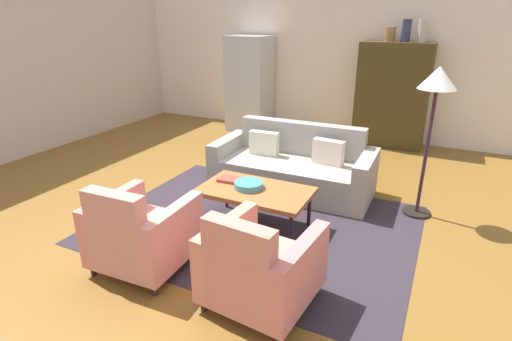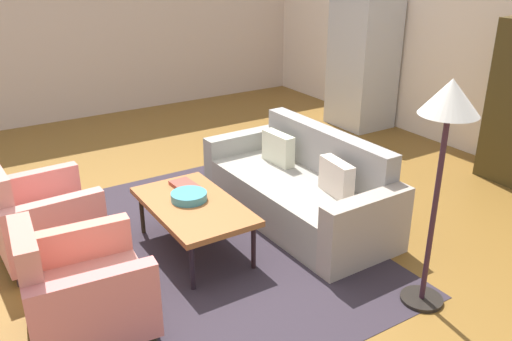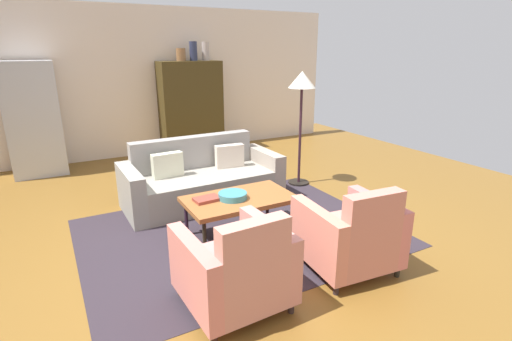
{
  "view_description": "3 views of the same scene",
  "coord_description": "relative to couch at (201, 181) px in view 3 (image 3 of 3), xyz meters",
  "views": [
    {
      "loc": [
        1.96,
        -3.43,
        2.21
      ],
      "look_at": [
        0.2,
        0.18,
        0.64
      ],
      "focal_mm": 27.87,
      "sensor_mm": 36.0,
      "label": 1
    },
    {
      "loc": [
        4.02,
        -1.66,
        2.51
      ],
      "look_at": [
        0.51,
        0.56,
        0.76
      ],
      "focal_mm": 37.7,
      "sensor_mm": 36.0,
      "label": 2
    },
    {
      "loc": [
        -1.53,
        -3.51,
        2.04
      ],
      "look_at": [
        0.52,
        0.22,
        0.69
      ],
      "focal_mm": 27.16,
      "sensor_mm": 36.0,
      "label": 3
    }
  ],
  "objects": [
    {
      "name": "area_rug",
      "position": [
        0.0,
        -1.14,
        -0.28
      ],
      "size": [
        3.4,
        2.6,
        0.01
      ],
      "primitive_type": "cube",
      "color": "#2F272F",
      "rests_on": "ground"
    },
    {
      "name": "wall_back",
      "position": [
        -0.23,
        2.95,
        1.11
      ],
      "size": [
        8.64,
        0.12,
        2.8
      ],
      "primitive_type": "cube",
      "color": "beige",
      "rests_on": "ground"
    },
    {
      "name": "armchair_left",
      "position": [
        -0.6,
        -2.35,
        0.06
      ],
      "size": [
        0.83,
        0.83,
        0.88
      ],
      "rotation": [
        0.0,
        0.0,
        0.04
      ],
      "color": "#2C2C1E",
      "rests_on": "ground"
    },
    {
      "name": "fruit_bowl",
      "position": [
        -0.08,
        -1.19,
        0.2
      ],
      "size": [
        0.31,
        0.31,
        0.07
      ],
      "primitive_type": "cylinder",
      "color": "teal",
      "rests_on": "coffee_table"
    },
    {
      "name": "armchair_right",
      "position": [
        0.6,
        -2.35,
        0.06
      ],
      "size": [
        0.87,
        0.87,
        0.88
      ],
      "rotation": [
        0.0,
        0.0,
        -0.09
      ],
      "color": "black",
      "rests_on": "ground"
    },
    {
      "name": "vase_tall",
      "position": [
        0.67,
        2.6,
        1.63
      ],
      "size": [
        0.18,
        0.18,
        0.23
      ],
      "primitive_type": "cylinder",
      "color": "#8B5F3A",
      "rests_on": "cabinet"
    },
    {
      "name": "couch",
      "position": [
        0.0,
        0.0,
        0.0
      ],
      "size": [
        2.12,
        0.94,
        0.86
      ],
      "rotation": [
        0.0,
        0.0,
        3.16
      ],
      "color": "gray",
      "rests_on": "ground"
    },
    {
      "name": "refrigerator",
      "position": [
        -1.93,
        2.5,
        0.64
      ],
      "size": [
        0.8,
        0.73,
        1.85
      ],
      "color": "#B7BABF",
      "rests_on": "ground"
    },
    {
      "name": "ground_plane",
      "position": [
        -0.23,
        -1.28,
        -0.29
      ],
      "size": [
        10.37,
        10.37,
        0.0
      ],
      "primitive_type": "plane",
      "color": "brown"
    },
    {
      "name": "vase_round",
      "position": [
        0.92,
        2.6,
        1.69
      ],
      "size": [
        0.15,
        0.15,
        0.36
      ],
      "primitive_type": "cylinder",
      "color": "#2A304D",
      "rests_on": "cabinet"
    },
    {
      "name": "floor_lamp",
      "position": [
        1.6,
        -0.06,
        1.16
      ],
      "size": [
        0.4,
        0.4,
        1.72
      ],
      "color": "black",
      "rests_on": "ground"
    },
    {
      "name": "vase_small",
      "position": [
        1.17,
        2.6,
        1.69
      ],
      "size": [
        0.14,
        0.14,
        0.35
      ],
      "primitive_type": "cylinder",
      "color": "#B2A39B",
      "rests_on": "cabinet"
    },
    {
      "name": "coffee_table",
      "position": [
        0.0,
        -1.19,
        0.13
      ],
      "size": [
        1.2,
        0.7,
        0.46
      ],
      "color": "black",
      "rests_on": "ground"
    },
    {
      "name": "book_stack",
      "position": [
        -0.35,
        -1.1,
        0.19
      ],
      "size": [
        0.29,
        0.2,
        0.03
      ],
      "color": "brown",
      "rests_on": "coffee_table"
    },
    {
      "name": "cabinet",
      "position": [
        0.82,
        2.6,
        0.61
      ],
      "size": [
        1.2,
        0.51,
        1.8
      ],
      "color": "#3E3115",
      "rests_on": "ground"
    }
  ]
}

